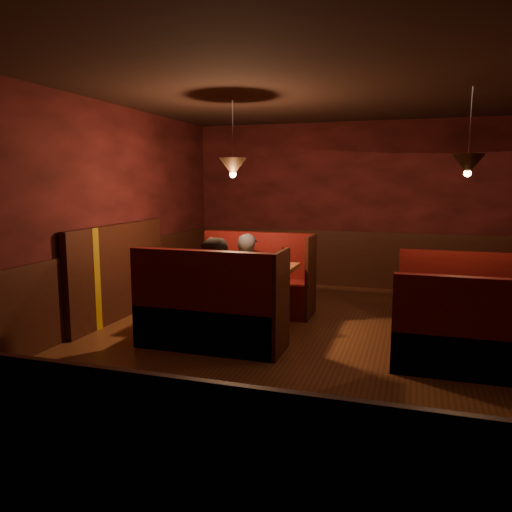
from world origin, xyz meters
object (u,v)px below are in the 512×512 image
(second_bench_far, at_px, (456,307))
(diner_a, at_px, (248,262))
(main_table, at_px, (235,280))
(main_bench_far, at_px, (257,287))
(main_bench_near, at_px, (210,318))
(second_table, at_px, (459,304))
(second_bench_near, at_px, (468,344))
(diner_b, at_px, (218,276))

(second_bench_far, xyz_separation_m, diner_a, (-2.75, -0.02, 0.44))
(main_table, distance_m, second_bench_far, 2.80)
(main_table, bearing_deg, diner_a, 94.72)
(main_bench_far, distance_m, second_bench_far, 2.69)
(main_bench_near, xyz_separation_m, diner_a, (-0.07, 1.54, 0.39))
(main_bench_far, distance_m, main_bench_near, 1.73)
(second_table, height_order, diner_a, diner_a)
(main_bench_far, bearing_deg, second_bench_far, -3.69)
(main_table, height_order, main_bench_far, main_bench_far)
(second_bench_near, bearing_deg, second_bench_far, 90.00)
(main_bench_near, xyz_separation_m, second_table, (2.65, 0.80, 0.17))
(second_bench_far, bearing_deg, main_bench_far, 176.31)
(main_bench_near, bearing_deg, main_bench_far, 90.00)
(second_table, bearing_deg, second_bench_far, 87.80)
(main_bench_near, height_order, second_table, main_bench_near)
(main_table, bearing_deg, second_bench_near, -16.90)
(diner_a, bearing_deg, second_bench_near, 168.19)
(second_table, distance_m, second_bench_near, 0.79)
(second_bench_far, relative_size, diner_a, 0.93)
(main_table, height_order, diner_b, diner_b)
(main_bench_near, height_order, diner_b, diner_b)
(main_table, distance_m, main_bench_far, 0.91)
(second_bench_near, bearing_deg, main_bench_far, 147.83)
(main_bench_far, height_order, second_bench_far, main_bench_far)
(main_table, height_order, second_table, main_table)
(second_bench_near, xyz_separation_m, diner_b, (-2.67, 0.20, 0.47))
(main_bench_far, relative_size, diner_b, 1.06)
(main_table, distance_m, diner_b, 0.64)
(main_bench_far, xyz_separation_m, main_bench_near, (0.00, -1.73, 0.00))
(main_table, height_order, diner_a, diner_a)
(main_bench_far, distance_m, second_bench_near, 3.17)
(main_bench_near, height_order, second_bench_far, main_bench_near)
(main_bench_near, bearing_deg, diner_a, 92.71)
(main_table, bearing_deg, second_bench_far, 14.42)
(main_table, distance_m, second_table, 2.67)
(main_bench_near, distance_m, second_bench_far, 3.10)
(diner_a, bearing_deg, main_table, 111.42)
(second_table, bearing_deg, main_bench_far, 160.68)
(main_bench_near, relative_size, second_bench_far, 1.20)
(main_bench_near, relative_size, diner_b, 1.06)
(main_table, distance_m, second_bench_near, 2.84)
(main_table, xyz_separation_m, second_table, (2.67, -0.06, -0.10))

